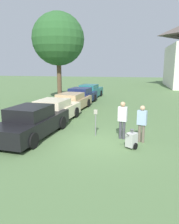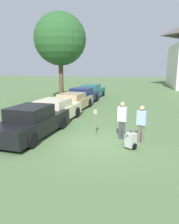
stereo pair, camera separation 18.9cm
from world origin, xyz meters
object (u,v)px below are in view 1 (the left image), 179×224
at_px(equipment_cart, 132,140).
at_px(person_worker, 123,118).
at_px(parked_car_black, 32,122).
at_px(parking_meter, 96,118).
at_px(parked_car_tan, 71,102).
at_px(parked_car_cream, 54,111).
at_px(parked_car_navy, 81,96).
at_px(parked_car_teal, 89,92).
at_px(person_supervisor, 142,122).

bearing_deg(equipment_cart, person_worker, 144.42).
bearing_deg(person_worker, parked_car_black, 17.81).
relative_size(parking_meter, equipment_cart, 1.36).
distance_m(parked_car_tan, equipment_cart, 8.89).
bearing_deg(parking_meter, parked_car_cream, 143.73).
relative_size(parked_car_tan, equipment_cart, 5.32).
bearing_deg(parked_car_cream, parked_car_navy, 94.44).
distance_m(parked_car_tan, parked_car_teal, 6.95).
bearing_deg(equipment_cart, parked_car_navy, 147.29).
distance_m(parked_car_teal, person_worker, 13.91).
bearing_deg(parked_car_teal, equipment_cart, -66.63).
xyz_separation_m(parked_car_cream, parked_car_navy, (-0.00, 6.87, 0.02)).
xyz_separation_m(parked_car_black, parking_meter, (3.10, 0.70, 0.23)).
bearing_deg(parking_meter, parked_car_navy, 108.72).
height_order(parked_car_cream, equipment_cart, parked_car_cream).
bearing_deg(parking_meter, person_supervisor, -12.08).
bearing_deg(parked_car_teal, parked_car_tan, -85.56).
height_order(person_worker, person_supervisor, person_worker).
relative_size(parked_car_navy, parking_meter, 3.65).
bearing_deg(person_supervisor, parked_car_tan, -33.81).
height_order(parked_car_navy, parking_meter, parked_car_navy).
height_order(parking_meter, person_worker, person_worker).
bearing_deg(person_worker, parked_car_cream, -17.74).
relative_size(parked_car_black, parked_car_teal, 0.96).
bearing_deg(parked_car_teal, person_supervisor, -63.94).
relative_size(person_worker, person_supervisor, 1.05).
distance_m(parked_car_tan, parking_meter, 6.81).
xyz_separation_m(person_supervisor, equipment_cart, (-0.42, -0.87, -0.60)).
distance_m(parked_car_black, person_supervisor, 5.36).
height_order(parked_car_cream, parked_car_navy, parked_car_navy).
relative_size(parked_car_black, person_worker, 2.82).
xyz_separation_m(person_worker, person_supervisor, (0.90, -0.30, -0.06)).
xyz_separation_m(parked_car_tan, parked_car_navy, (0.00, 3.10, 0.05)).
height_order(parked_car_cream, person_supervisor, person_supervisor).
bearing_deg(parked_car_cream, equipment_cart, -31.95).
xyz_separation_m(parked_car_black, person_worker, (4.44, 0.52, 0.34)).
distance_m(parked_car_navy, person_worker, 10.34).
xyz_separation_m(parked_car_tan, person_worker, (4.44, -6.23, 0.40)).
height_order(parked_car_cream, parked_car_teal, parked_car_teal).
bearing_deg(parked_car_teal, parked_car_navy, -85.56).
height_order(parked_car_cream, parked_car_tan, parked_car_cream).
bearing_deg(parked_car_black, person_worker, 11.06).
relative_size(parked_car_cream, parked_car_teal, 0.91).
xyz_separation_m(parked_car_black, equipment_cart, (4.92, -0.66, -0.33)).
xyz_separation_m(parked_car_tan, person_supervisor, (5.34, -6.53, 0.34)).
bearing_deg(person_supervisor, parked_car_navy, -44.07).
bearing_deg(parked_car_navy, equipment_cart, -60.45).
distance_m(person_worker, equipment_cart, 1.43).
height_order(parked_car_teal, parking_meter, parked_car_teal).
xyz_separation_m(parked_car_teal, equipment_cart, (4.92, -14.35, -0.31)).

